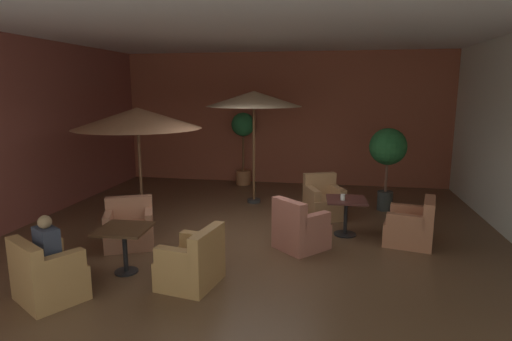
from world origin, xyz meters
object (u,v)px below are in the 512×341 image
cafe_table_front_right (124,237)px  patio_umbrella_center_beige (254,99)px  armchair_front_right_north (193,264)px  patron_blue_shirt (47,244)px  armchair_front_left_south (300,230)px  cafe_table_front_left (346,208)px  armchair_front_left_east (323,202)px  armchair_front_right_south (47,276)px  patio_umbrella_tall_red (138,118)px  potted_tree_left_corner (388,151)px  armchair_front_right_east (130,229)px  armchair_front_left_north (412,227)px  potted_tree_mid_left (243,135)px  iced_drink_cup (343,197)px

cafe_table_front_right → patio_umbrella_center_beige: 4.80m
armchair_front_right_north → patron_blue_shirt: patron_blue_shirt is taller
patio_umbrella_center_beige → armchair_front_left_south: bearing=-64.9°
cafe_table_front_left → patio_umbrella_center_beige: patio_umbrella_center_beige is taller
armchair_front_left_east → armchair_front_right_south: 5.50m
armchair_front_left_east → patio_umbrella_tall_red: 4.27m
armchair_front_right_south → potted_tree_left_corner: 7.05m
armchair_front_left_south → potted_tree_left_corner: bearing=57.7°
potted_tree_left_corner → armchair_front_right_east: bearing=-146.3°
armchair_front_left_south → patron_blue_shirt: bearing=-142.3°
patio_umbrella_tall_red → armchair_front_right_north: bearing=-53.8°
armchair_front_left_north → armchair_front_left_east: (-1.57, 1.34, 0.03)m
potted_tree_mid_left → armchair_front_right_east: bearing=-100.5°
armchair_front_right_east → potted_tree_mid_left: potted_tree_mid_left is taller
cafe_table_front_left → armchair_front_right_north: 3.29m
armchair_front_left_south → armchair_front_left_north: bearing=17.2°
armchair_front_right_north → potted_tree_left_corner: potted_tree_left_corner is taller
potted_tree_left_corner → patron_blue_shirt: (-4.75, -5.06, -0.59)m
potted_tree_left_corner → patio_umbrella_tall_red: bearing=-164.5°
armchair_front_left_north → patio_umbrella_tall_red: 5.73m
patio_umbrella_tall_red → armchair_front_left_south: bearing=-20.1°
potted_tree_left_corner → patron_blue_shirt: 6.96m
armchair_front_right_south → potted_tree_left_corner: size_ratio=0.56×
potted_tree_mid_left → cafe_table_front_right: bearing=-94.6°
armchair_front_left_east → armchair_front_right_south: armchair_front_left_east is taller
armchair_front_left_east → armchair_front_right_north: armchair_front_left_east is taller
armchair_front_right_north → iced_drink_cup: armchair_front_right_north is taller
armchair_front_left_north → armchair_front_right_south: size_ratio=0.93×
armchair_front_left_north → patron_blue_shirt: bearing=-149.3°
iced_drink_cup → armchair_front_right_east: bearing=-162.7°
potted_tree_left_corner → cafe_table_front_right: bearing=-135.4°
armchair_front_right_east → patron_blue_shirt: patron_blue_shirt is taller
armchair_front_left_south → patio_umbrella_tall_red: patio_umbrella_tall_red is taller
armchair_front_right_east → patio_umbrella_tall_red: patio_umbrella_tall_red is taller
patron_blue_shirt → cafe_table_front_right: bearing=58.7°
iced_drink_cup → armchair_front_right_north: bearing=-131.2°
armchair_front_left_south → armchair_front_right_east: (-2.93, -0.38, -0.03)m
patron_blue_shirt → iced_drink_cup: bearing=39.6°
armchair_front_right_east → armchair_front_right_south: (-0.13, -2.00, 0.02)m
iced_drink_cup → potted_tree_mid_left: bearing=124.4°
patio_umbrella_tall_red → armchair_front_right_south: bearing=-83.4°
armchair_front_right_north → patron_blue_shirt: size_ratio=1.37×
armchair_front_right_south → patio_umbrella_center_beige: (1.73, 5.21, 2.13)m
armchair_front_left_south → potted_tree_mid_left: bearing=112.9°
cafe_table_front_right → iced_drink_cup: size_ratio=6.94×
cafe_table_front_left → armchair_front_left_east: size_ratio=0.75×
patio_umbrella_tall_red → potted_tree_left_corner: size_ratio=1.42×
patio_umbrella_center_beige → iced_drink_cup: patio_umbrella_center_beige is taller
cafe_table_front_left → iced_drink_cup: iced_drink_cup is taller
potted_tree_mid_left → iced_drink_cup: 4.83m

